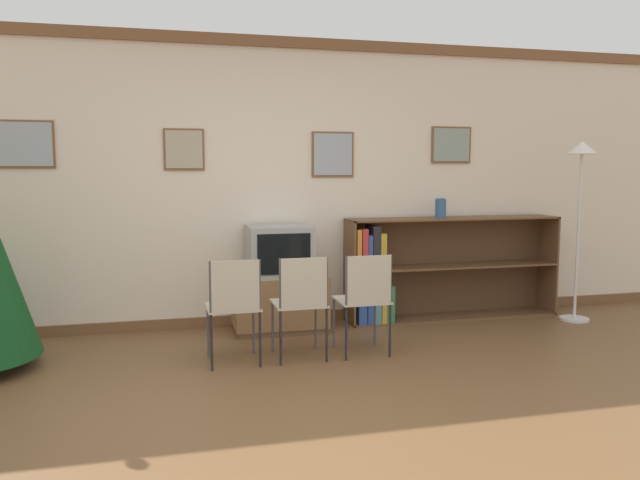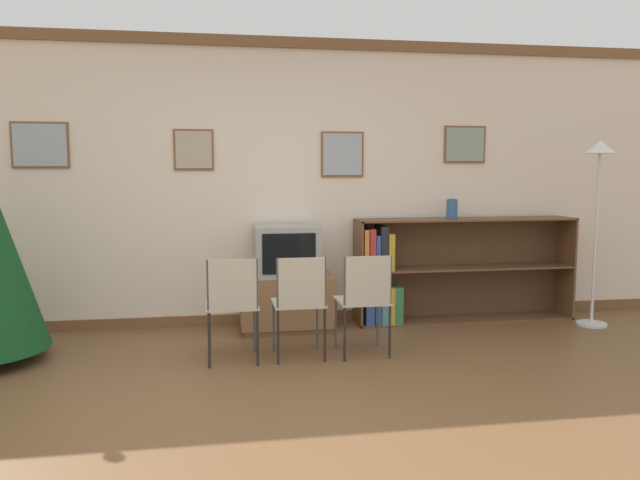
% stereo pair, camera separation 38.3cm
% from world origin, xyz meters
% --- Properties ---
extents(ground_plane, '(24.00, 24.00, 0.00)m').
position_xyz_m(ground_plane, '(0.00, 0.00, 0.00)').
color(ground_plane, brown).
extents(wall_back, '(8.90, 0.11, 2.70)m').
position_xyz_m(wall_back, '(-0.00, 2.51, 1.35)').
color(wall_back, silver).
rests_on(wall_back, ground_plane).
extents(tv_console, '(0.84, 0.50, 0.51)m').
position_xyz_m(tv_console, '(0.16, 2.19, 0.26)').
color(tv_console, brown).
rests_on(tv_console, ground_plane).
extents(television, '(0.57, 0.49, 0.46)m').
position_xyz_m(television, '(0.16, 2.19, 0.74)').
color(television, '#9E9E99').
rests_on(television, tv_console).
extents(folding_chair_left, '(0.40, 0.40, 0.82)m').
position_xyz_m(folding_chair_left, '(-0.35, 1.26, 0.47)').
color(folding_chair_left, '#BCB29E').
rests_on(folding_chair_left, ground_plane).
extents(folding_chair_center, '(0.40, 0.40, 0.82)m').
position_xyz_m(folding_chair_center, '(0.16, 1.26, 0.47)').
color(folding_chair_center, '#BCB29E').
rests_on(folding_chair_center, ground_plane).
extents(folding_chair_right, '(0.40, 0.40, 0.82)m').
position_xyz_m(folding_chair_right, '(0.68, 1.26, 0.47)').
color(folding_chair_right, '#BCB29E').
rests_on(folding_chair_right, ground_plane).
extents(bookshelf, '(2.17, 0.36, 1.01)m').
position_xyz_m(bookshelf, '(1.59, 2.29, 0.48)').
color(bookshelf, brown).
rests_on(bookshelf, ground_plane).
extents(vase, '(0.11, 0.11, 0.19)m').
position_xyz_m(vase, '(1.77, 2.24, 1.11)').
color(vase, '#335684').
rests_on(vase, bookshelf).
extents(standing_lamp, '(0.28, 0.28, 1.75)m').
position_xyz_m(standing_lamp, '(3.05, 1.87, 1.34)').
color(standing_lamp, silver).
rests_on(standing_lamp, ground_plane).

